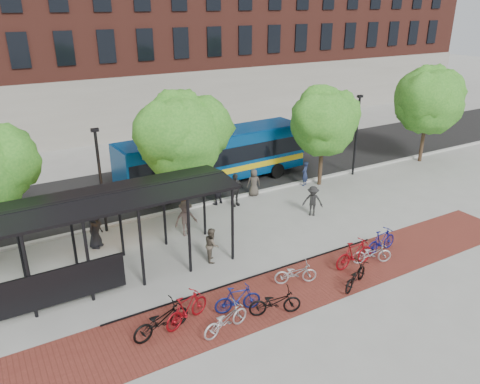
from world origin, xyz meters
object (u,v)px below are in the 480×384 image
tree_d (430,97)px  bike_4 (275,302)px  bike_1 (187,309)px  bike_9 (354,254)px  pedestrian_6 (254,183)px  bike_10 (372,253)px  lamp_post_right (356,133)px  bike_6 (296,273)px  tree_c (324,119)px  pedestrian_0 (95,229)px  bike_3 (238,299)px  pedestrian_9 (313,201)px  pedestrian_5 (218,191)px  bike_0 (161,320)px  tree_b (182,132)px  pedestrian_4 (235,190)px  pedestrian_7 (305,173)px  lamp_post_left (100,178)px  bike_8 (355,276)px  bus (214,155)px  bike_11 (381,241)px  bike_2 (226,319)px  bus_shelter (98,209)px  pedestrian_3 (186,219)px  pedestrian_8 (212,245)px

tree_d → bike_4: tree_d is taller
bike_1 → bike_9: 7.61m
pedestrian_6 → bike_10: bearing=108.9°
lamp_post_right → bike_6: (-10.77, -8.33, -2.30)m
tree_c → pedestrian_0: size_ratio=3.36×
bike_3 → pedestrian_9: bearing=-42.9°
tree_d → lamp_post_right: size_ratio=1.28×
lamp_post_right → pedestrian_5: bearing=178.9°
tree_c → pedestrian_6: tree_c is taller
bike_0 → pedestrian_0: pedestrian_0 is taller
tree_b → pedestrian_4: 4.54m
bike_6 → pedestrian_9: 6.57m
pedestrian_6 → pedestrian_7: bearing=-166.4°
lamp_post_left → bike_10: size_ratio=2.97×
tree_d → bike_8: tree_d is taller
bike_1 → bike_4: bearing=-131.0°
pedestrian_0 → pedestrian_5: (7.07, 1.56, -0.11)m
bus → bike_1: 13.54m
bike_11 → pedestrian_0: size_ratio=1.04×
tree_c → bike_0: (-13.58, -8.30, -3.50)m
pedestrian_0 → bike_10: bearing=-82.8°
lamp_post_left → pedestrian_6: (8.57, 0.20, -1.95)m
bus → bike_4: (-4.14, -12.61, -1.34)m
bus → bike_2: size_ratio=6.46×
bus → pedestrian_9: (2.26, -6.67, -1.03)m
bike_2 → bike_9: (6.68, 0.99, 0.11)m
bike_3 → pedestrian_0: 8.05m
tree_c → bike_9: 10.28m
tree_d → bike_9: tree_d is taller
bus → bike_8: (-0.43, -12.74, -1.37)m
tree_b → bus: tree_b is taller
tree_b → bike_9: bearing=-64.2°
lamp_post_right → bike_6: 13.80m
bike_6 → bike_1: bearing=112.8°
bike_0 → bike_3: (2.83, -0.21, -0.03)m
tree_c → tree_d: bearing=0.0°
bus_shelter → bike_8: size_ratio=5.93×
lamp_post_right → bike_8: lamp_post_right is taller
bus_shelter → lamp_post_right: lamp_post_right is taller
lamp_post_right → bus_shelter: bearing=-166.6°
bike_3 → tree_b: bearing=0.9°
bike_11 → pedestrian_0: (-10.83, 6.87, 0.33)m
bus → pedestrian_3: size_ratio=6.86×
bike_11 → pedestrian_9: 4.62m
tree_c → lamp_post_right: tree_c is taller
pedestrian_8 → bike_2: bearing=-179.6°
bike_9 → pedestrian_5: (-1.87, 8.75, 0.17)m
bus_shelter → pedestrian_3: 5.10m
bus_shelter → tree_b: bearing=36.2°
tree_d → bike_10: 16.13m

